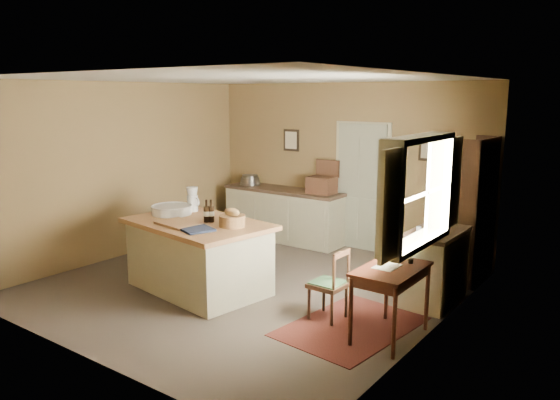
% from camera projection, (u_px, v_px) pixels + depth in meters
% --- Properties ---
extents(ground, '(5.00, 5.00, 0.00)m').
position_uv_depth(ground, '(248.00, 285.00, 7.28)').
color(ground, '#51463E').
rests_on(ground, ground).
extents(wall_back, '(5.00, 0.10, 2.70)m').
position_uv_depth(wall_back, '(344.00, 166.00, 9.00)').
color(wall_back, olive).
rests_on(wall_back, ground).
extents(wall_front, '(5.00, 0.10, 2.70)m').
position_uv_depth(wall_front, '(75.00, 221.00, 5.04)').
color(wall_front, olive).
rests_on(wall_front, ground).
extents(wall_left, '(0.10, 5.00, 2.70)m').
position_uv_depth(wall_left, '(123.00, 170.00, 8.47)').
color(wall_left, olive).
rests_on(wall_left, ground).
extents(wall_right, '(0.10, 5.00, 2.70)m').
position_uv_depth(wall_right, '(436.00, 209.00, 5.57)').
color(wall_right, olive).
rests_on(wall_right, ground).
extents(ceiling, '(5.00, 5.00, 0.00)m').
position_uv_depth(ceiling, '(246.00, 78.00, 6.77)').
color(ceiling, silver).
rests_on(ceiling, wall_back).
extents(door, '(0.97, 0.06, 2.11)m').
position_uv_depth(door, '(361.00, 186.00, 8.83)').
color(door, '#9FA38B').
rests_on(door, ground).
extents(framed_prints, '(2.82, 0.02, 0.38)m').
position_uv_depth(framed_prints, '(355.00, 144.00, 8.80)').
color(framed_prints, black).
rests_on(framed_prints, ground).
extents(window, '(0.25, 1.99, 1.12)m').
position_uv_depth(window, '(422.00, 192.00, 5.42)').
color(window, '#B6B191').
rests_on(window, ground).
extents(work_island, '(2.01, 1.46, 1.20)m').
position_uv_depth(work_island, '(198.00, 254.00, 7.05)').
color(work_island, '#B6B191').
rests_on(work_island, ground).
extents(sideboard, '(2.21, 0.63, 1.18)m').
position_uv_depth(sideboard, '(285.00, 213.00, 9.50)').
color(sideboard, '#B6B191').
rests_on(sideboard, ground).
extents(rug, '(1.26, 1.71, 0.01)m').
position_uv_depth(rug, '(351.00, 326.00, 5.98)').
color(rug, '#511C19').
rests_on(rug, ground).
extents(writing_desk, '(0.55, 0.90, 0.82)m').
position_uv_depth(writing_desk, '(391.00, 276.00, 5.59)').
color(writing_desk, '#38170E').
rests_on(writing_desk, ground).
extents(desk_chair, '(0.38, 0.38, 0.80)m').
position_uv_depth(desk_chair, '(328.00, 285.00, 6.12)').
color(desk_chair, black).
rests_on(desk_chair, ground).
extents(right_cabinet, '(0.55, 0.99, 0.99)m').
position_uv_depth(right_cabinet, '(435.00, 266.00, 6.62)').
color(right_cabinet, '#B6B191').
rests_on(right_cabinet, ground).
extents(shelving_unit, '(0.33, 0.88, 1.95)m').
position_uv_depth(shelving_unit, '(478.00, 211.00, 7.31)').
color(shelving_unit, black).
rests_on(shelving_unit, ground).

